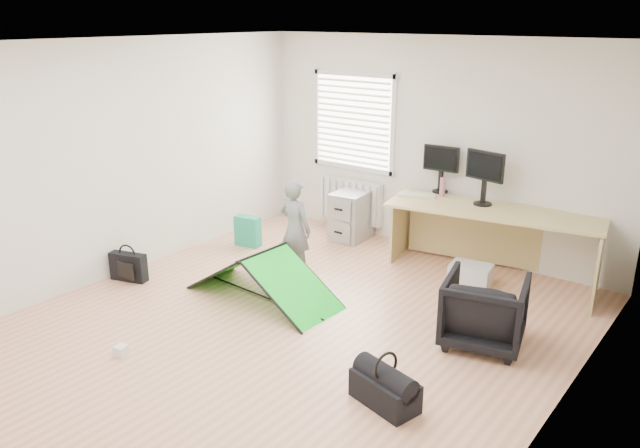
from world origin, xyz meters
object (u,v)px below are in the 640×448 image
Objects in this scene: kite at (263,275)px; filing_cabinet at (351,215)px; storage_crate at (470,275)px; desk at (491,243)px; laptop_bag at (128,267)px; monitor_right at (484,185)px; duffel_bag at (385,391)px; monitor_left at (441,175)px; office_chair at (484,311)px; person at (295,229)px; thermos at (442,187)px.

filing_cabinet is at bearing 101.41° from kite.
kite is 2.35m from storage_crate.
desk is 0.48m from storage_crate.
filing_cabinet is 3.00m from laptop_bag.
monitor_right is 3.21m from duffel_bag.
desk is 2.95m from duffel_bag.
filing_cabinet is 1.47× the size of monitor_left.
duffel_bag is (0.43, -2.53, -0.01)m from storage_crate.
desk is at bearing -82.78° from office_chair.
office_chair is 2.35m from kite.
person is at bearing -125.43° from monitor_left.
desk is 5.47× the size of laptop_bag.
thermos is 0.42× the size of duffel_bag.
filing_cabinet reaches higher than storage_crate.
storage_crate is (1.97, -0.47, -0.20)m from filing_cabinet.
kite is (-2.29, -0.52, -0.07)m from office_chair.
monitor_left is at bearing 124.82° from duffel_bag.
monitor_left is 0.26× the size of kite.
monitor_right is at bearing -136.91° from person.
storage_crate is at bearing 17.44° from laptop_bag.
office_chair is at bearing 15.51° from kite.
thermos is (1.30, 0.06, 0.61)m from filing_cabinet.
storage_crate is 2.57m from duffel_bag.
desk is at bearing 82.32° from storage_crate.
monitor_right is 1.06m from storage_crate.
desk reaches higher than storage_crate.
duffel_bag is at bearing -80.26° from storage_crate.
desk is 1.41× the size of kite.
kite is 2.26m from duffel_bag.
monitor_right is at bearing 24.09° from laptop_bag.
laptop_bag is (-3.26, -2.65, -0.25)m from desk.
person reaches higher than kite.
monitor_right is (0.65, -0.19, 0.02)m from monitor_left.
monitor_left is 1.00× the size of storage_crate.
office_chair is (2.62, -1.62, 0.00)m from filing_cabinet.
filing_cabinet is 1.20× the size of duffel_bag.
duffel_bag is at bearing -22.00° from laptop_bag.
desk is 0.91m from thermos.
filing_cabinet is 1.50× the size of laptop_bag.
kite is 3.89× the size of laptop_bag.
thermos is 0.20× the size of person.
desk is 10.38× the size of thermos.
person is 2.66× the size of laptop_bag.
storage_crate is (1.65, 1.67, -0.14)m from kite.
storage_crate is at bearing -19.00° from filing_cabinet.
person is 0.68× the size of kite.
duffel_bag is (1.11, -3.06, -0.82)m from thermos.
thermos is at bearing -172.36° from monitor_right.
monitor_right is 0.56m from thermos.
thermos is 1.18m from storage_crate.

